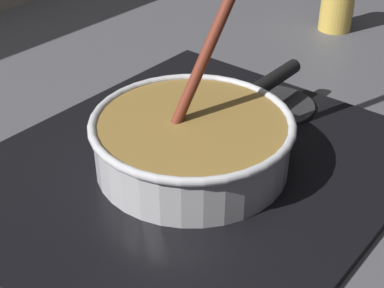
{
  "coord_description": "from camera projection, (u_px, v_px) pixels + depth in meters",
  "views": [
    {
      "loc": [
        -0.39,
        -0.3,
        0.43
      ],
      "look_at": [
        0.06,
        0.07,
        0.04
      ],
      "focal_mm": 52.19,
      "sensor_mm": 36.0,
      "label": 1
    }
  ],
  "objects": [
    {
      "name": "ground",
      "position": [
        203.0,
        232.0,
        0.66
      ],
      "size": [
        2.4,
        1.6,
        0.04
      ],
      "primitive_type": "cube",
      "color": "#4C4C51"
    },
    {
      "name": "hob_plate",
      "position": [
        192.0,
        169.0,
        0.73
      ],
      "size": [
        0.56,
        0.48,
        0.01
      ],
      "primitive_type": "cube",
      "color": "black",
      "rests_on": "ground"
    },
    {
      "name": "burner_ring",
      "position": [
        192.0,
        162.0,
        0.72
      ],
      "size": [
        0.16,
        0.16,
        0.01
      ],
      "primitive_type": "torus",
      "color": "#592D0C",
      "rests_on": "hob_plate"
    },
    {
      "name": "spare_burner",
      "position": [
        274.0,
        105.0,
        0.85
      ],
      "size": [
        0.12,
        0.12,
        0.01
      ],
      "primitive_type": "cylinder",
      "color": "#262628",
      "rests_on": "hob_plate"
    },
    {
      "name": "cooking_pan",
      "position": [
        193.0,
        140.0,
        0.7
      ],
      "size": [
        0.38,
        0.26,
        0.29
      ],
      "color": "silver",
      "rests_on": "hob_plate"
    }
  ]
}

